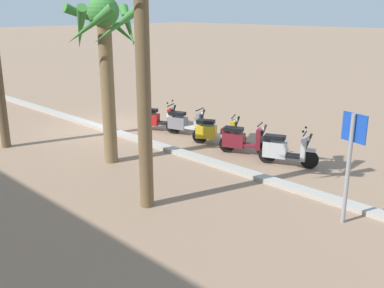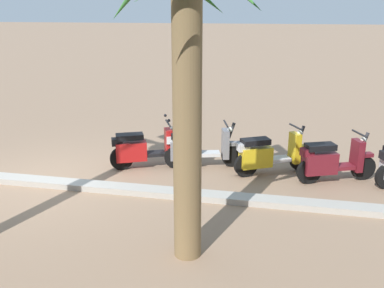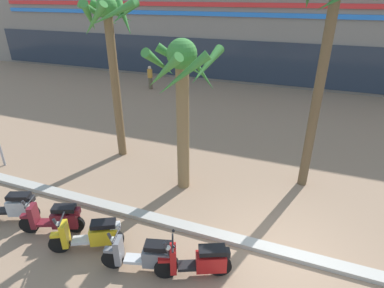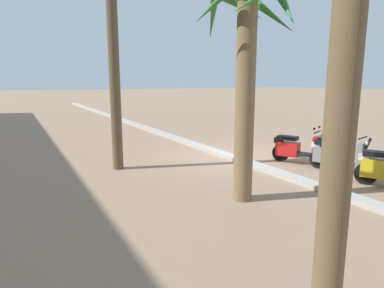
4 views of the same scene
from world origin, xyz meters
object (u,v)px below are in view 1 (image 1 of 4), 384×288
Objects in this scene: palm_tree_mid_walkway at (141,6)px; scooter_yellow_lead_nearest at (215,132)px; crossing_sign at (350,156)px; scooter_grey_tail_end at (184,123)px; scooter_red_mid_centre at (157,119)px; scooter_silver_second_in_line at (284,150)px; scooter_maroon_last_in_row at (242,140)px; palm_tree_far_corner at (105,42)px.

scooter_yellow_lead_nearest is at bearing -65.34° from palm_tree_mid_walkway.
scooter_grey_tail_end is at bearing -18.21° from crossing_sign.
scooter_red_mid_centre is (1.20, 0.29, -0.00)m from scooter_grey_tail_end.
scooter_silver_second_in_line is at bearing -36.07° from crossing_sign.
scooter_maroon_last_in_row is 4.08m from scooter_red_mid_centre.
palm_tree_mid_walkway is at bearing 158.26° from palm_tree_far_corner.
scooter_yellow_lead_nearest is 0.70× the size of crossing_sign.
crossing_sign is at bearing 154.67° from scooter_maroon_last_in_row.
scooter_silver_second_in_line is 4.41m from scooter_grey_tail_end.
scooter_red_mid_centre is 4.86m from palm_tree_far_corner.
palm_tree_mid_walkway is 3.58m from palm_tree_far_corner.
palm_tree_mid_walkway reaches higher than scooter_red_mid_centre.
scooter_red_mid_centre is at bearing 13.72° from scooter_grey_tail_end.
scooter_grey_tail_end is at bearing -166.28° from scooter_red_mid_centre.
scooter_red_mid_centre is 0.28× the size of palm_tree_mid_walkway.
scooter_yellow_lead_nearest is (2.83, -0.12, -0.02)m from scooter_silver_second_in_line.
palm_tree_far_corner is (3.21, -1.28, -0.95)m from palm_tree_mid_walkway.
palm_tree_mid_walkway is (-4.97, 4.61, 4.02)m from scooter_red_mid_centre.
scooter_red_mid_centre is at bearing -13.99° from crossing_sign.
scooter_maroon_last_in_row is at bearing -25.33° from crossing_sign.
scooter_grey_tail_end is 4.78m from palm_tree_far_corner.
scooter_silver_second_in_line is 0.99× the size of scooter_yellow_lead_nearest.
scooter_silver_second_in_line reaches higher than scooter_maroon_last_in_row.
scooter_maroon_last_in_row is 0.99× the size of scooter_yellow_lead_nearest.
scooter_red_mid_centre is 0.34× the size of palm_tree_far_corner.
palm_tree_mid_walkway is at bearing 127.57° from scooter_grey_tail_end.
palm_tree_far_corner is (-1.76, 3.33, 3.08)m from scooter_red_mid_centre.
palm_tree_mid_walkway reaches higher than palm_tree_far_corner.
crossing_sign reaches higher than scooter_maroon_last_in_row.
scooter_red_mid_centre is 0.69× the size of crossing_sign.
palm_tree_far_corner reaches higher than scooter_silver_second_in_line.
palm_tree_far_corner is at bearing 55.23° from scooter_maroon_last_in_row.
scooter_maroon_last_in_row is 5.15m from crossing_sign.
palm_tree_far_corner is (-0.56, 3.62, 3.07)m from scooter_grey_tail_end.
palm_tree_mid_walkway is 1.22× the size of palm_tree_far_corner.
scooter_maroon_last_in_row is 0.35× the size of palm_tree_far_corner.
crossing_sign is 5.32m from palm_tree_mid_walkway.
scooter_silver_second_in_line is at bearing -178.21° from scooter_maroon_last_in_row.
palm_tree_mid_walkway is (-2.20, 4.79, 4.02)m from scooter_yellow_lead_nearest.
scooter_maroon_last_in_row is at bearing 174.31° from scooter_grey_tail_end.
scooter_silver_second_in_line is 1.00× the size of scooter_red_mid_centre.
crossing_sign reaches higher than scooter_silver_second_in_line.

